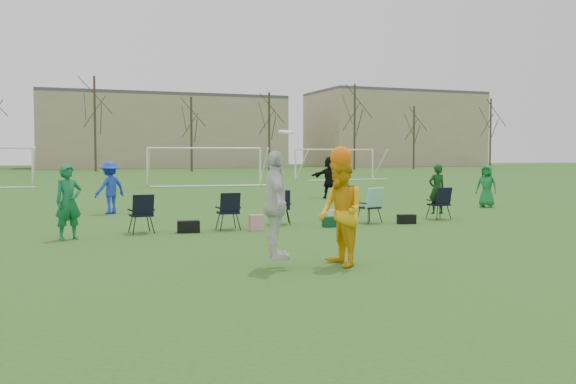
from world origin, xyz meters
name	(u,v)px	position (x,y,z in m)	size (l,w,h in m)	color
ground	(433,279)	(0.00, 0.00, 0.00)	(260.00, 260.00, 0.00)	#30561A
fielder_green_near	(68,202)	(-5.14, 6.99, 0.86)	(0.63, 0.41, 1.72)	#12693B
fielder_blue	(110,188)	(-3.64, 13.42, 0.87)	(1.12, 0.64, 1.73)	blue
fielder_green_far	(487,186)	(9.76, 11.23, 0.79)	(0.77, 0.50, 1.58)	#157735
fielder_black	(330,177)	(6.41, 17.93, 0.95)	(1.76, 0.56, 1.90)	black
center_contest	(314,208)	(-1.31, 1.64, 1.03)	(1.83, 1.16, 2.37)	white
sideline_setup	(319,206)	(1.51, 7.92, 0.51)	(9.56, 1.91, 1.66)	#103B13
goal_mid	(205,156)	(4.00, 32.00, 1.92)	(7.40, 0.63, 2.46)	white
goal_right	(335,156)	(16.00, 38.00, 1.92)	(7.35, 1.14, 2.46)	white
tree_line	(98,129)	(0.24, 69.85, 5.09)	(110.28, 3.28, 11.40)	#382B21
building_row	(128,130)	(6.73, 96.00, 5.99)	(126.00, 16.00, 13.00)	tan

